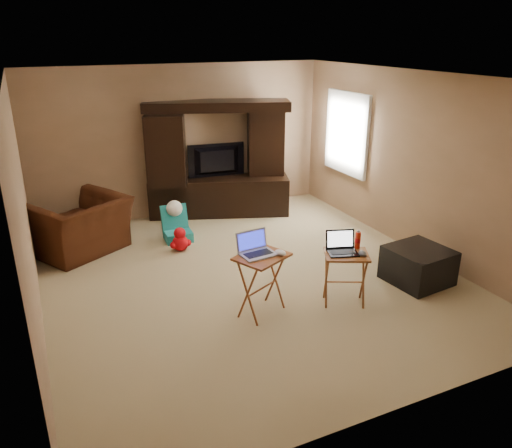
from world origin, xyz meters
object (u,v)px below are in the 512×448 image
recliner (80,226)px  plush_toy (180,239)px  laptop_right (343,244)px  television (218,161)px  water_bottle (358,240)px  ottoman (418,265)px  tray_table_right (345,279)px  mouse_right (363,253)px  push_toy (269,201)px  mouse_left (281,253)px  tray_table_left (262,285)px  laptop_left (258,245)px  child_rocker (177,224)px  entertainment_center (218,159)px

recliner → plush_toy: (1.29, -0.56, -0.21)m
laptop_right → television: bearing=110.6°
television → water_bottle: bearing=102.7°
ottoman → tray_table_right: size_ratio=1.09×
laptop_right → mouse_right: bearing=-21.6°
television → recliner: television is taller
push_toy → laptop_right: (-0.67, -3.23, 0.56)m
plush_toy → mouse_left: (0.52, -2.11, 0.56)m
tray_table_left → laptop_left: (-0.03, 0.03, 0.47)m
push_toy → mouse_right: mouse_right is taller
tray_table_left → laptop_left: laptop_left is taller
plush_toy → tray_table_right: bearing=-60.2°
tray_table_left → water_bottle: (1.16, -0.13, 0.38)m
mouse_left → water_bottle: 0.97m
plush_toy → child_rocker: bearing=78.4°
recliner → laptop_left: size_ratio=3.28×
water_bottle → mouse_right: bearing=-109.3°
child_rocker → water_bottle: (1.41, -2.56, 0.47)m
mouse_right → mouse_left: bearing=164.0°
tray_table_left → laptop_left: 0.47m
laptop_left → laptop_right: 0.98m
mouse_left → ottoman: bearing=-2.1°
television → laptop_right: (0.17, -3.51, -0.17)m
entertainment_center → plush_toy: entertainment_center is taller
entertainment_center → laptop_left: bearing=-83.5°
tray_table_left → entertainment_center: bearing=51.8°
tray_table_right → laptop_left: (-0.99, 0.24, 0.51)m
recliner → laptop_right: bearing=102.2°
tray_table_right → mouse_right: mouse_right is taller
plush_toy → tray_table_left: bearing=-80.8°
recliner → water_bottle: size_ratio=6.21×
plush_toy → mouse_left: 2.25m
television → child_rocker: size_ratio=1.86×
child_rocker → laptop_right: size_ratio=1.59×
child_rocker → plush_toy: (-0.08, -0.39, -0.08)m
mouse_left → water_bottle: (0.97, -0.06, -0.00)m
laptop_right → ottoman: bearing=20.2°
television → laptop_left: size_ratio=2.65×
television → water_bottle: 3.48m
push_toy → laptop_right: size_ratio=1.56×
plush_toy → ottoman: size_ratio=0.52×
television → recliner: (-2.37, -0.72, -0.53)m
television → plush_toy: (-1.08, -1.28, -0.75)m
tray_table_right → water_bottle: size_ratio=3.25×
ottoman → tray_table_left: 2.12m
laptop_right → push_toy: bearing=96.1°
laptop_left → water_bottle: (1.19, -0.16, -0.09)m
child_rocker → water_bottle: 2.96m
entertainment_center → tray_table_left: 3.43m
plush_toy → ottoman: ottoman is taller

